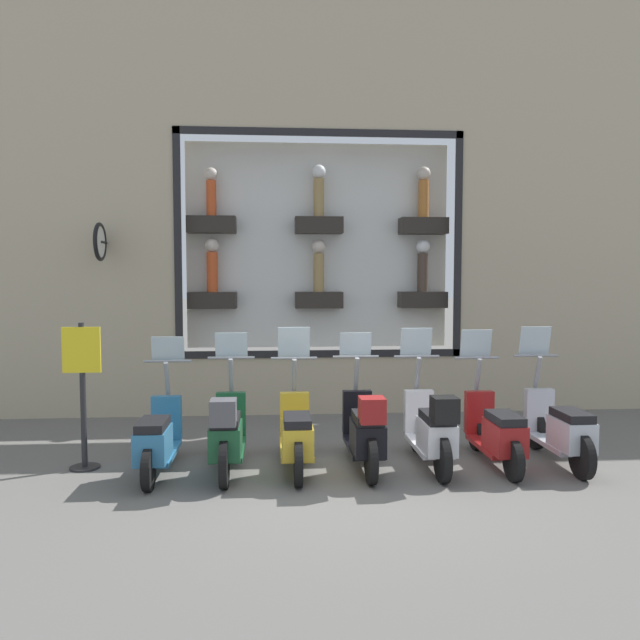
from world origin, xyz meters
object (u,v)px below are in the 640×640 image
object	(u,v)px
shop_sign_post	(83,390)
scooter_black_3	(365,431)
scooter_yellow_4	(296,435)
scooter_teal_6	(158,439)
scooter_green_5	(227,434)
scooter_red_1	(496,432)
scooter_silver_0	(561,430)
scooter_white_2	(432,430)

from	to	relation	value
shop_sign_post	scooter_black_3	bearing A→B (deg)	-95.95
scooter_yellow_4	scooter_teal_6	xyz separation A→B (m)	(-0.01, 1.63, -0.02)
scooter_green_5	shop_sign_post	bearing A→B (deg)	78.62
scooter_red_1	scooter_teal_6	bearing A→B (deg)	90.03
scooter_red_1	shop_sign_post	bearing A→B (deg)	86.59
scooter_yellow_4	shop_sign_post	xyz separation A→B (m)	(0.29, 2.57, 0.53)
scooter_silver_0	scooter_white_2	world-z (taller)	scooter_silver_0
scooter_silver_0	scooter_teal_6	distance (m)	4.90
scooter_white_2	scooter_black_3	xyz separation A→B (m)	(0.00, 0.82, 0.00)
scooter_white_2	scooter_green_5	distance (m)	2.45
scooter_red_1	shop_sign_post	size ratio (longest dim) A/B	1.01
scooter_yellow_4	scooter_green_5	bearing A→B (deg)	94.06
scooter_green_5	shop_sign_post	xyz separation A→B (m)	(0.35, 1.75, 0.48)
scooter_red_1	scooter_green_5	xyz separation A→B (m)	(-0.05, 3.27, 0.06)
scooter_red_1	scooter_white_2	bearing A→B (deg)	93.81
scooter_green_5	scooter_silver_0	bearing A→B (deg)	-89.18
scooter_yellow_4	scooter_teal_6	size ratio (longest dim) A/B	1.01
scooter_red_1	scooter_white_2	xyz separation A→B (m)	(-0.05, 0.82, 0.06)
scooter_black_3	scooter_yellow_4	xyz separation A→B (m)	(0.06, 0.82, -0.05)
shop_sign_post	scooter_red_1	bearing A→B (deg)	-93.41
scooter_black_3	scooter_green_5	distance (m)	1.63
scooter_white_2	shop_sign_post	bearing A→B (deg)	85.20
scooter_green_5	scooter_red_1	bearing A→B (deg)	-89.06
scooter_white_2	scooter_yellow_4	world-z (taller)	scooter_yellow_4
scooter_red_1	scooter_yellow_4	world-z (taller)	scooter_yellow_4
scooter_silver_0	scooter_yellow_4	bearing A→B (deg)	90.00
scooter_red_1	scooter_yellow_4	xyz separation A→B (m)	(0.00, 2.45, 0.01)
scooter_white_2	scooter_black_3	bearing A→B (deg)	89.99
scooter_green_5	scooter_teal_6	distance (m)	0.82
scooter_green_5	shop_sign_post	size ratio (longest dim) A/B	1.02
scooter_silver_0	shop_sign_post	bearing A→B (deg)	87.11
scooter_white_2	scooter_yellow_4	bearing A→B (deg)	87.94
scooter_silver_0	scooter_black_3	distance (m)	2.45
scooter_red_1	scooter_yellow_4	size ratio (longest dim) A/B	1.00
scooter_white_2	scooter_green_5	size ratio (longest dim) A/B	1.00
scooter_silver_0	scooter_teal_6	size ratio (longest dim) A/B	1.01
scooter_yellow_4	scooter_green_5	size ratio (longest dim) A/B	1.00
scooter_white_2	scooter_green_5	world-z (taller)	scooter_white_2
scooter_white_2	scooter_silver_0	bearing A→B (deg)	-87.94
scooter_silver_0	scooter_teal_6	xyz separation A→B (m)	(-0.01, 4.90, -0.02)
scooter_black_3	scooter_yellow_4	size ratio (longest dim) A/B	1.00
scooter_red_1	scooter_green_5	distance (m)	3.27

